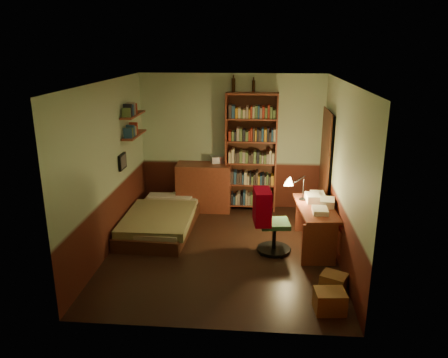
# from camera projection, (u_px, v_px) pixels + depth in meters

# --- Properties ---
(floor) EXTENTS (3.50, 4.00, 0.02)m
(floor) POSITION_uv_depth(u_px,v_px,m) (223.00, 251.00, 6.88)
(floor) COLOR black
(floor) RESTS_ON ground
(ceiling) EXTENTS (3.50, 4.00, 0.02)m
(ceiling) POSITION_uv_depth(u_px,v_px,m) (223.00, 81.00, 6.11)
(ceiling) COLOR silver
(ceiling) RESTS_ON wall_back
(wall_back) EXTENTS (3.50, 0.02, 2.60)m
(wall_back) POSITION_uv_depth(u_px,v_px,m) (232.00, 142.00, 8.41)
(wall_back) COLOR #A2BA96
(wall_back) RESTS_ON ground
(wall_left) EXTENTS (0.02, 4.00, 2.60)m
(wall_left) POSITION_uv_depth(u_px,v_px,m) (108.00, 168.00, 6.64)
(wall_left) COLOR #A2BA96
(wall_left) RESTS_ON ground
(wall_right) EXTENTS (0.02, 4.00, 2.60)m
(wall_right) POSITION_uv_depth(u_px,v_px,m) (343.00, 174.00, 6.36)
(wall_right) COLOR #A2BA96
(wall_right) RESTS_ON ground
(wall_front) EXTENTS (3.50, 0.02, 2.60)m
(wall_front) POSITION_uv_depth(u_px,v_px,m) (206.00, 224.00, 4.58)
(wall_front) COLOR #A2BA96
(wall_front) RESTS_ON ground
(doorway) EXTENTS (0.06, 0.90, 2.00)m
(doorway) POSITION_uv_depth(u_px,v_px,m) (326.00, 169.00, 7.68)
(doorway) COLOR black
(doorway) RESTS_ON ground
(door_trim) EXTENTS (0.02, 0.98, 2.08)m
(door_trim) POSITION_uv_depth(u_px,v_px,m) (324.00, 169.00, 7.69)
(door_trim) COLOR #3F1F13
(door_trim) RESTS_ON ground
(bed) EXTENTS (1.15, 2.03, 0.59)m
(bed) POSITION_uv_depth(u_px,v_px,m) (161.00, 213.00, 7.58)
(bed) COLOR olive
(bed) RESTS_ON ground
(dresser) EXTENTS (1.04, 0.52, 0.92)m
(dresser) POSITION_uv_depth(u_px,v_px,m) (204.00, 187.00, 8.47)
(dresser) COLOR brown
(dresser) RESTS_ON ground
(mini_stereo) EXTENTS (0.28, 0.24, 0.13)m
(mini_stereo) POSITION_uv_depth(u_px,v_px,m) (217.00, 159.00, 8.41)
(mini_stereo) COLOR #B2B2B7
(mini_stereo) RESTS_ON dresser
(bookshelf) EXTENTS (0.98, 0.34, 2.26)m
(bookshelf) POSITION_uv_depth(u_px,v_px,m) (251.00, 153.00, 8.28)
(bookshelf) COLOR brown
(bookshelf) RESTS_ON ground
(bottle_left) EXTENTS (0.08, 0.08, 0.25)m
(bottle_left) POSITION_uv_depth(u_px,v_px,m) (233.00, 85.00, 8.04)
(bottle_left) COLOR black
(bottle_left) RESTS_ON bookshelf
(bottle_right) EXTENTS (0.07, 0.07, 0.21)m
(bottle_right) POSITION_uv_depth(u_px,v_px,m) (254.00, 86.00, 8.01)
(bottle_right) COLOR black
(bottle_right) RESTS_ON bookshelf
(desk) EXTENTS (0.64, 1.32, 0.69)m
(desk) POSITION_uv_depth(u_px,v_px,m) (315.00, 227.00, 6.90)
(desk) COLOR brown
(desk) RESTS_ON ground
(paper_stack) EXTENTS (0.26, 0.33, 0.12)m
(paper_stack) POSITION_uv_depth(u_px,v_px,m) (327.00, 203.00, 6.80)
(paper_stack) COLOR silver
(paper_stack) RESTS_ON desk
(desk_lamp) EXTENTS (0.19, 0.19, 0.54)m
(desk_lamp) POSITION_uv_depth(u_px,v_px,m) (304.00, 184.00, 7.02)
(desk_lamp) COLOR black
(desk_lamp) RESTS_ON desk
(office_chair) EXTENTS (0.61, 0.55, 1.10)m
(office_chair) POSITION_uv_depth(u_px,v_px,m) (275.00, 219.00, 6.69)
(office_chair) COLOR #2A5835
(office_chair) RESTS_ON ground
(red_jacket) EXTENTS (0.34, 0.49, 0.53)m
(red_jacket) POSITION_uv_depth(u_px,v_px,m) (270.00, 167.00, 6.49)
(red_jacket) COLOR #AD031D
(red_jacket) RESTS_ON office_chair
(wall_shelf_lower) EXTENTS (0.20, 0.90, 0.03)m
(wall_shelf_lower) POSITION_uv_depth(u_px,v_px,m) (134.00, 135.00, 7.58)
(wall_shelf_lower) COLOR brown
(wall_shelf_lower) RESTS_ON wall_left
(wall_shelf_upper) EXTENTS (0.20, 0.90, 0.03)m
(wall_shelf_upper) POSITION_uv_depth(u_px,v_px,m) (133.00, 115.00, 7.48)
(wall_shelf_upper) COLOR brown
(wall_shelf_upper) RESTS_ON wall_left
(framed_picture) EXTENTS (0.04, 0.32, 0.26)m
(framed_picture) POSITION_uv_depth(u_px,v_px,m) (122.00, 162.00, 7.22)
(framed_picture) COLOR black
(framed_picture) RESTS_ON wall_left
(cardboard_box_a) EXTENTS (0.39, 0.32, 0.27)m
(cardboard_box_a) POSITION_uv_depth(u_px,v_px,m) (330.00, 301.00, 5.27)
(cardboard_box_a) COLOR olive
(cardboard_box_a) RESTS_ON ground
(cardboard_box_b) EXTENTS (0.41, 0.38, 0.23)m
(cardboard_box_b) POSITION_uv_depth(u_px,v_px,m) (334.00, 282.00, 5.74)
(cardboard_box_b) COLOR olive
(cardboard_box_b) RESTS_ON ground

